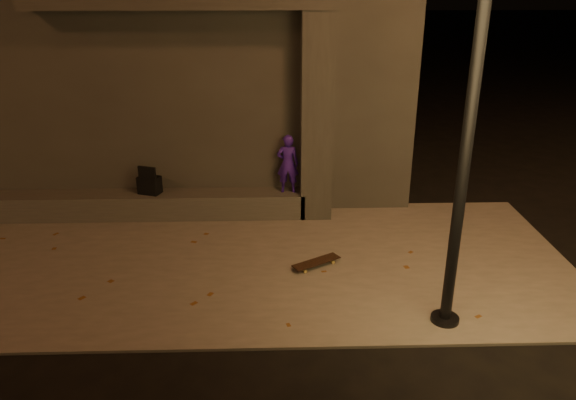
{
  "coord_description": "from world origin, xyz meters",
  "views": [
    {
      "loc": [
        0.92,
        -5.73,
        4.23
      ],
      "look_at": [
        1.15,
        2.0,
        1.04
      ],
      "focal_mm": 35.0,
      "sensor_mm": 36.0,
      "label": 1
    }
  ],
  "objects_px": {
    "column": "(317,119)",
    "skateboarder": "(288,164)",
    "skateboard": "(316,262)",
    "backpack": "(149,184)"
  },
  "relations": [
    {
      "from": "column",
      "to": "skateboarder",
      "type": "xyz_separation_m",
      "value": [
        -0.5,
        0.0,
        -0.82
      ]
    },
    {
      "from": "skateboarder",
      "to": "skateboard",
      "type": "distance_m",
      "value": 2.21
    },
    {
      "from": "skateboarder",
      "to": "skateboard",
      "type": "xyz_separation_m",
      "value": [
        0.38,
        -1.98,
        -0.91
      ]
    },
    {
      "from": "column",
      "to": "skateboarder",
      "type": "relative_size",
      "value": 3.37
    },
    {
      "from": "skateboard",
      "to": "column",
      "type": "bearing_deg",
      "value": 55.26
    },
    {
      "from": "skateboarder",
      "to": "skateboard",
      "type": "height_order",
      "value": "skateboarder"
    },
    {
      "from": "column",
      "to": "skateboard",
      "type": "relative_size",
      "value": 4.66
    },
    {
      "from": "column",
      "to": "skateboarder",
      "type": "bearing_deg",
      "value": 180.0
    },
    {
      "from": "skateboarder",
      "to": "backpack",
      "type": "xyz_separation_m",
      "value": [
        -2.48,
        -0.0,
        -0.35
      ]
    },
    {
      "from": "backpack",
      "to": "skateboard",
      "type": "xyz_separation_m",
      "value": [
        2.86,
        -1.98,
        -0.56
      ]
    }
  ]
}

